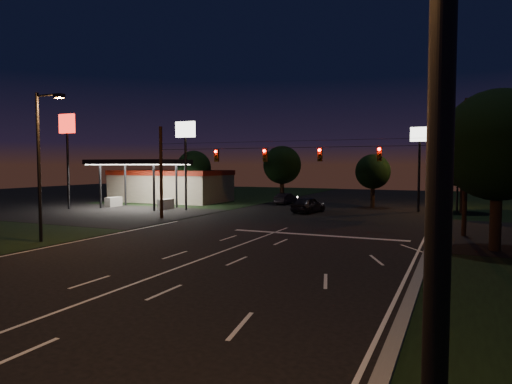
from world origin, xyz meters
The scene contains 22 objects.
ground centered at (0.00, 0.00, 0.00)m, with size 140.00×140.00×0.00m, color black.
cross_street_left centered at (-20.00, 16.00, 0.00)m, with size 20.00×16.00×0.02m, color black.
edge_line_right centered at (9.70, -6.00, 0.01)m, with size 0.14×40.00×0.01m, color silver.
center_line centered at (0.00, -6.00, 0.01)m, with size 0.14×40.00×0.01m, color silver.
stop_bar centered at (3.00, 11.50, 0.01)m, with size 12.00×0.50×0.01m, color silver.
utility_pole_right centered at (12.00, 15.00, 0.00)m, with size 0.30×0.30×9.00m, color black.
utility_pole_left centered at (-12.00, 15.00, 0.00)m, with size 0.28×0.28×8.00m, color black.
signal_span centered at (0.00, 14.96, 5.50)m, with size 24.00×0.40×1.56m.
gas_station centered at (-21.86, 30.39, 2.38)m, with size 14.20×16.10×5.25m.
pole_sign_left_near centered at (-14.00, 22.00, 6.98)m, with size 2.20×0.30×9.10m.
pole_sign_left_far centered at (-26.00, 18.00, 7.61)m, with size 2.00×0.30×10.00m.
pole_sign_right centered at (8.00, 30.00, 6.24)m, with size 1.80×0.30×8.40m.
street_light_right_near centered at (11.24, -14.00, 5.24)m, with size 2.20×0.35×9.00m.
street_light_left centered at (-11.24, 2.00, 5.24)m, with size 2.20×0.35×9.00m.
street_light_right_far centered at (11.24, 32.00, 5.24)m, with size 2.20×0.35×9.00m.
tree_right_near centered at (13.53, 10.17, 5.68)m, with size 6.00×6.00×8.76m.
tree_far_a centered at (-17.98, 30.12, 4.26)m, with size 4.20×4.20×6.42m.
tree_far_b centered at (-7.98, 34.13, 4.61)m, with size 4.60×4.60×6.98m.
tree_far_c centered at (3.02, 33.10, 3.90)m, with size 3.80×3.80×5.86m.
tree_far_d centered at (12.02, 31.13, 4.83)m, with size 4.80×4.80×7.30m.
car_oncoming_a centered at (-1.81, 24.96, 0.79)m, with size 1.86×4.62×1.57m, color black.
car_oncoming_b centered at (-7.34, 33.57, 0.65)m, with size 1.38×3.96×1.31m, color black.
Camera 1 is at (11.64, -17.75, 4.70)m, focal length 32.00 mm.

